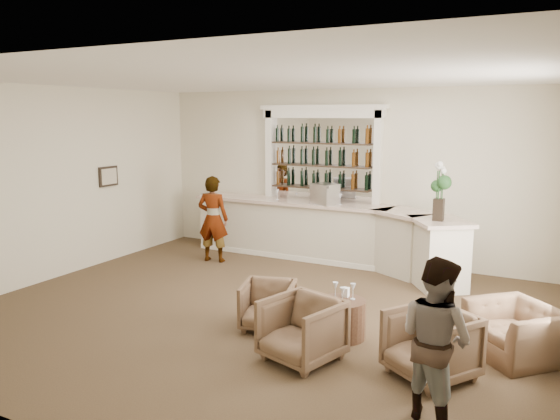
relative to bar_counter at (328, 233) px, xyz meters
The scene contains 19 objects.
ground 3.05m from the bar_counter, 86.88° to the right, with size 8.00×8.00×0.00m, color brown.
room_shell 2.91m from the bar_counter, 81.89° to the right, with size 8.04×7.02×3.32m.
bar_counter is the anchor object (origin of this frame).
back_bar_alcove 1.55m from the bar_counter, 129.15° to the left, with size 2.64×0.25×3.00m.
cocktail_table 3.64m from the bar_counter, 64.43° to the right, with size 0.58×0.58×0.50m, color #523723.
sommelier 2.23m from the bar_counter, 154.89° to the right, with size 0.61×0.40×1.67m, color gray.
guest 5.51m from the bar_counter, 57.18° to the right, with size 0.76×0.59×1.56m, color gray.
armchair_left 3.48m from the bar_counter, 80.64° to the right, with size 0.68×0.70×0.63m, color brown.
armchair_center 4.33m from the bar_counter, 71.42° to the right, with size 0.79×0.81×0.74m, color brown.
armchair_right 4.75m from the bar_counter, 54.00° to the right, with size 0.79×0.82×0.74m, color brown.
armchair_far 4.59m from the bar_counter, 38.91° to the right, with size 0.96×0.84×0.63m, color brown.
espresso_machine 0.77m from the bar_counter, 138.80° to the right, with size 0.44×0.37×0.39m, color #B5B6BA.
flower_vase 2.55m from the bar_counter, 17.83° to the right, with size 0.25×0.25×0.94m.
wine_glass_bar_left 1.30m from the bar_counter, behind, with size 0.07×0.07×0.21m, color white, non-canonical shape.
wine_glass_bar_right 0.71m from the bar_counter, 13.03° to the left, with size 0.07×0.07×0.21m, color white, non-canonical shape.
wine_glass_tbl_a 3.54m from the bar_counter, 65.97° to the right, with size 0.07×0.07×0.21m, color white, non-canonical shape.
wine_glass_tbl_b 3.59m from the bar_counter, 62.44° to the right, with size 0.07×0.07×0.21m, color white, non-canonical shape.
wine_glass_tbl_c 3.76m from the bar_counter, 64.73° to the right, with size 0.07×0.07×0.21m, color white, non-canonical shape.
napkin_holder 3.49m from the bar_counter, 63.73° to the right, with size 0.08×0.08×0.12m, color white.
Camera 1 is at (3.73, -6.50, 2.81)m, focal length 35.00 mm.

